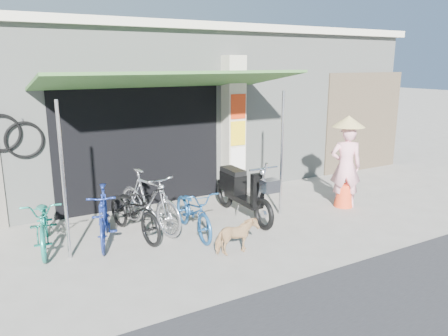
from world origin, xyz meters
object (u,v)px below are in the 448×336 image
bike_black (134,211)px  street_dog (237,237)px  bike_teal (44,223)px  moped (242,191)px  bike_blue (104,216)px  bike_silver (149,201)px  nun (346,163)px  bike_navy (194,211)px

bike_black → street_dog: bearing=-62.2°
bike_teal → moped: size_ratio=0.82×
bike_teal → bike_blue: (0.87, -0.25, 0.04)m
street_dog → bike_silver: bearing=27.1°
bike_black → nun: size_ratio=0.92×
bike_teal → nun: bearing=0.5°
bike_blue → bike_black: size_ratio=0.90×
bike_silver → street_dog: bearing=-78.6°
bike_black → bike_silver: 0.36m
bike_black → nun: nun is taller
moped → nun: nun is taller
bike_teal → bike_black: bearing=0.3°
bike_teal → bike_navy: bike_teal is taller
bike_silver → bike_navy: bike_silver is taller
bike_teal → street_dog: bearing=-25.0°
nun → bike_teal: bearing=26.0°
bike_navy → street_dog: bearing=-74.1°
bike_blue → moped: size_ratio=0.78×
bike_teal → bike_silver: bike_silver is taller
bike_blue → bike_silver: size_ratio=0.87×
bike_teal → bike_silver: 1.71m
nun → moped: bearing=21.2°
bike_blue → street_dog: (1.63, -1.42, -0.18)m
bike_black → nun: bearing=-17.6°
street_dog → nun: nun is taller
bike_teal → bike_navy: 2.37m
street_dog → moped: 1.66m
bike_blue → moped: (2.57, -0.06, 0.05)m
bike_black → bike_silver: (0.31, 0.15, 0.08)m
bike_blue → nun: (4.71, -0.55, 0.45)m
bike_blue → bike_navy: 1.47m
moped → bike_blue: bearing=179.6°
nun → bike_navy: bearing=31.0°
bike_black → moped: size_ratio=0.86×
bike_teal → bike_black: 1.40m
bike_black → street_dog: 1.85m
bike_silver → nun: size_ratio=0.95×
bike_silver → street_dog: size_ratio=2.66×
nun → bike_blue: bearing=27.6°
bike_navy → nun: bearing=1.1°
bike_blue → bike_black: bike_blue is taller
bike_navy → nun: size_ratio=0.84×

